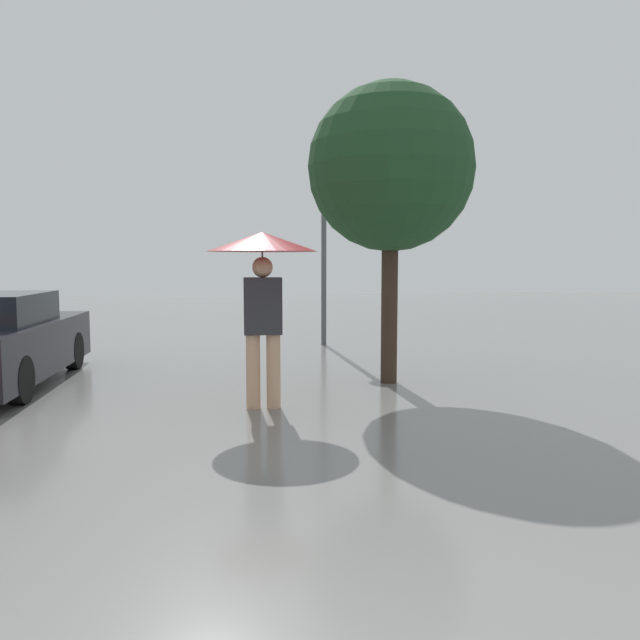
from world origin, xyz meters
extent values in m
cylinder|color=tan|center=(0.17, 5.48, 0.43)|extent=(0.16, 0.16, 0.85)
cylinder|color=tan|center=(0.40, 5.48, 0.43)|extent=(0.16, 0.16, 0.85)
cube|color=#2D2D33|center=(0.29, 5.48, 1.17)|extent=(0.43, 0.25, 0.64)
sphere|color=tan|center=(0.29, 5.48, 1.61)|extent=(0.23, 0.23, 0.23)
cylinder|color=#515456|center=(0.29, 5.48, 1.45)|extent=(0.02, 0.02, 0.67)
cone|color=maroon|center=(0.29, 5.48, 1.89)|extent=(1.24, 1.24, 0.22)
cylinder|color=black|center=(-2.55, 8.47, 0.29)|extent=(0.18, 0.57, 0.57)
cylinder|color=black|center=(-2.55, 6.04, 0.29)|extent=(0.18, 0.57, 0.57)
cylinder|color=#38281E|center=(2.07, 6.77, 1.15)|extent=(0.22, 0.22, 2.31)
sphere|color=#1E4223|center=(2.07, 6.77, 2.93)|extent=(2.24, 2.24, 2.24)
cylinder|color=#515456|center=(1.70, 10.79, 1.86)|extent=(0.10, 0.10, 3.71)
sphere|color=beige|center=(1.70, 10.79, 3.81)|extent=(0.34, 0.34, 0.34)
camera|label=1|loc=(0.03, -1.56, 1.68)|focal=35.00mm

